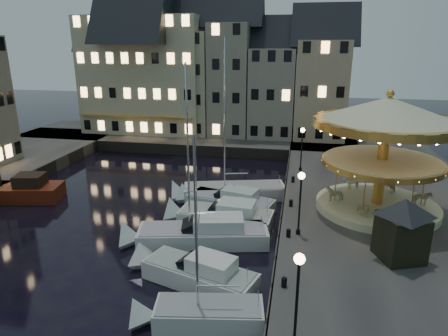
% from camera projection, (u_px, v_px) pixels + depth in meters
% --- Properties ---
extents(ground, '(160.00, 160.00, 0.00)m').
position_uv_depth(ground, '(186.00, 249.00, 26.37)').
color(ground, black).
rests_on(ground, ground).
extents(quay_east, '(16.00, 56.00, 1.30)m').
position_uv_depth(quay_east, '(393.00, 219.00, 29.25)').
color(quay_east, '#474442').
rests_on(quay_east, ground).
extents(quay_north, '(44.00, 12.00, 1.30)m').
position_uv_depth(quay_north, '(187.00, 138.00, 53.83)').
color(quay_north, '#474442').
rests_on(quay_north, ground).
extents(quaywall_e, '(0.15, 44.00, 1.30)m').
position_uv_depth(quaywall_e, '(283.00, 211.00, 30.70)').
color(quaywall_e, '#47423A').
rests_on(quaywall_e, ground).
extents(quaywall_n, '(48.00, 0.15, 1.30)m').
position_uv_depth(quaywall_n, '(189.00, 150.00, 47.86)').
color(quaywall_n, '#47423A').
rests_on(quaywall_n, ground).
extents(streetlamp_a, '(0.44, 0.44, 4.17)m').
position_uv_depth(streetlamp_a, '(298.00, 287.00, 15.43)').
color(streetlamp_a, black).
rests_on(streetlamp_a, quay_east).
extents(streetlamp_b, '(0.44, 0.44, 4.17)m').
position_uv_depth(streetlamp_b, '(300.00, 195.00, 24.79)').
color(streetlamp_b, black).
rests_on(streetlamp_b, quay_east).
extents(streetlamp_c, '(0.44, 0.44, 4.17)m').
position_uv_depth(streetlamp_c, '(302.00, 143.00, 37.43)').
color(streetlamp_c, black).
rests_on(streetlamp_c, quay_east).
extents(bollard_a, '(0.30, 0.30, 0.57)m').
position_uv_depth(bollard_a, '(284.00, 281.00, 20.01)').
color(bollard_a, black).
rests_on(bollard_a, quay_east).
extents(bollard_b, '(0.30, 0.30, 0.57)m').
position_uv_depth(bollard_b, '(288.00, 232.00, 25.16)').
color(bollard_b, black).
rests_on(bollard_b, quay_east).
extents(bollard_c, '(0.30, 0.30, 0.57)m').
position_uv_depth(bollard_c, '(291.00, 203.00, 29.84)').
color(bollard_c, black).
rests_on(bollard_c, quay_east).
extents(bollard_d, '(0.30, 0.30, 0.57)m').
position_uv_depth(bollard_d, '(293.00, 179.00, 34.99)').
color(bollard_d, black).
rests_on(bollard_d, quay_east).
extents(townhouse_na, '(5.50, 8.00, 12.80)m').
position_uv_depth(townhouse_na, '(110.00, 82.00, 55.64)').
color(townhouse_na, gray).
rests_on(townhouse_na, quay_north).
extents(townhouse_nb, '(6.16, 8.00, 13.80)m').
position_uv_depth(townhouse_nb, '(147.00, 79.00, 54.50)').
color(townhouse_nb, tan).
rests_on(townhouse_nb, quay_north).
extents(townhouse_nc, '(6.82, 8.00, 14.80)m').
position_uv_depth(townhouse_nc, '(189.00, 76.00, 53.25)').
color(townhouse_nc, '#AEAA86').
rests_on(townhouse_nc, quay_north).
extents(townhouse_nd, '(5.50, 8.00, 15.80)m').
position_uv_depth(townhouse_nd, '(232.00, 72.00, 52.06)').
color(townhouse_nd, gray).
rests_on(townhouse_nd, quay_north).
extents(townhouse_ne, '(6.16, 8.00, 12.80)m').
position_uv_depth(townhouse_ne, '(273.00, 85.00, 51.52)').
color(townhouse_ne, gray).
rests_on(townhouse_ne, quay_north).
extents(townhouse_nf, '(6.82, 8.00, 13.80)m').
position_uv_depth(townhouse_nf, '(321.00, 82.00, 50.28)').
color(townhouse_nf, tan).
rests_on(townhouse_nf, quay_north).
extents(hotel_corner, '(17.60, 9.00, 16.80)m').
position_uv_depth(hotel_corner, '(146.00, 67.00, 54.04)').
color(hotel_corner, beige).
rests_on(hotel_corner, quay_north).
extents(motorboat_a, '(6.32, 2.89, 10.38)m').
position_uv_depth(motorboat_a, '(197.00, 315.00, 19.16)').
color(motorboat_a, silver).
rests_on(motorboat_a, ground).
extents(motorboat_b, '(7.61, 4.31, 2.15)m').
position_uv_depth(motorboat_b, '(193.00, 273.00, 22.50)').
color(motorboat_b, silver).
rests_on(motorboat_b, ground).
extents(motorboat_c, '(9.81, 4.48, 13.01)m').
position_uv_depth(motorboat_c, '(197.00, 234.00, 26.92)').
color(motorboat_c, silver).
rests_on(motorboat_c, ground).
extents(motorboat_d, '(8.00, 3.23, 2.15)m').
position_uv_depth(motorboat_d, '(220.00, 217.00, 29.73)').
color(motorboat_d, silver).
rests_on(motorboat_d, ground).
extents(motorboat_e, '(8.11, 4.21, 2.15)m').
position_uv_depth(motorboat_e, '(226.00, 202.00, 32.47)').
color(motorboat_e, silver).
rests_on(motorboat_e, ground).
extents(motorboat_f, '(9.83, 4.88, 13.09)m').
position_uv_depth(motorboat_f, '(228.00, 192.00, 34.95)').
color(motorboat_f, silver).
rests_on(motorboat_f, ground).
extents(red_fishing_boat, '(8.29, 4.27, 6.07)m').
position_uv_depth(red_fishing_boat, '(17.00, 192.00, 34.45)').
color(red_fishing_boat, '#5E1D0D').
rests_on(red_fishing_boat, ground).
extents(carousel, '(9.97, 9.97, 8.73)m').
position_uv_depth(carousel, '(386.00, 133.00, 27.61)').
color(carousel, beige).
rests_on(carousel, quay_east).
extents(ticket_kiosk, '(3.53, 3.53, 4.13)m').
position_uv_depth(ticket_kiosk, '(403.00, 219.00, 22.00)').
color(ticket_kiosk, black).
rests_on(ticket_kiosk, quay_east).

